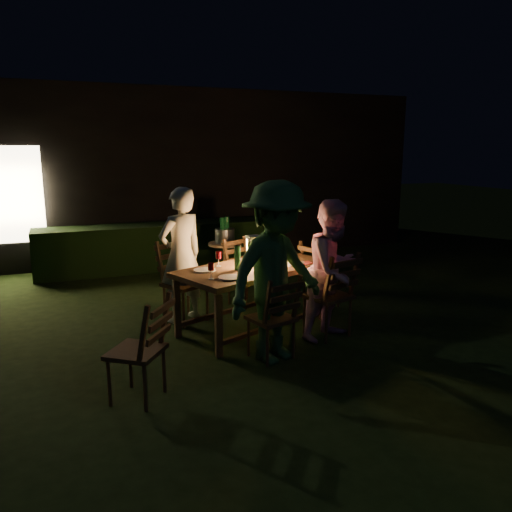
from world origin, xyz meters
name	(u,v)px	position (x,y,z in m)	size (l,w,h in m)	color
garden_envelope	(159,173)	(-0.01, 6.15, 1.58)	(40.00, 40.00, 3.20)	black
dining_table	(254,273)	(-0.06, 0.28, 0.68)	(2.02, 1.50, 0.76)	#452A17
chair_near_left	(272,332)	(-0.20, -0.60, 0.28)	(0.51, 0.53, 0.92)	#452A17
chair_near_right	(329,310)	(0.63, -0.28, 0.31)	(0.57, 0.60, 1.03)	#452A17
chair_far_left	(185,296)	(-0.76, 0.83, 0.32)	(0.64, 0.66, 1.04)	#452A17
chair_far_right	(245,284)	(0.17, 1.19, 0.28)	(0.56, 0.58, 0.94)	#452A17
chair_end	(320,286)	(1.08, 0.73, 0.28)	(0.53, 0.51, 0.93)	#452A17
chair_spare	(139,368)	(-1.60, -0.98, 0.29)	(0.62, 0.61, 0.95)	#452A17
person_house_side	(181,255)	(-0.78, 0.88, 0.83)	(0.61, 0.40, 1.66)	#EEE7CB
person_opp_right	(334,270)	(0.65, -0.32, 0.79)	(0.76, 0.60, 1.57)	#E49DBB
person_opp_left	(276,273)	(-0.18, -0.65, 0.91)	(1.17, 0.67, 1.81)	#376934
lantern	(254,252)	(-0.03, 0.34, 0.91)	(0.16, 0.16, 0.35)	white
plate_far_left	(205,270)	(-0.65, 0.28, 0.76)	(0.25, 0.25, 0.01)	white
plate_near_left	(230,277)	(-0.50, -0.13, 0.76)	(0.25, 0.25, 0.01)	white
plate_far_right	(268,257)	(0.28, 0.65, 0.76)	(0.25, 0.25, 0.01)	white
plate_near_right	(294,263)	(0.44, 0.24, 0.76)	(0.25, 0.25, 0.01)	white
wineglass_a	(218,259)	(-0.44, 0.43, 0.85)	(0.06, 0.06, 0.18)	#59070F
wineglass_b	(211,271)	(-0.69, -0.10, 0.85)	(0.06, 0.06, 0.18)	#59070F
wineglass_c	(289,259)	(0.32, 0.13, 0.85)	(0.06, 0.06, 0.18)	#59070F
wineglass_d	(280,250)	(0.45, 0.67, 0.85)	(0.06, 0.06, 0.18)	#59070F
wineglass_e	(265,265)	(-0.05, -0.04, 0.85)	(0.06, 0.06, 0.18)	silver
bottle_table	(237,258)	(-0.30, 0.19, 0.90)	(0.07, 0.07, 0.28)	#0F471E
napkin_left	(263,273)	(-0.09, -0.08, 0.76)	(0.18, 0.14, 0.01)	red
napkin_right	(304,263)	(0.56, 0.20, 0.76)	(0.18, 0.14, 0.01)	red
phone	(229,280)	(-0.53, -0.23, 0.76)	(0.14, 0.07, 0.01)	black
side_table	(225,248)	(0.21, 2.20, 0.60)	(0.51, 0.51, 0.68)	#8F6947
ice_bucket	(225,236)	(0.21, 2.20, 0.79)	(0.30, 0.30, 0.22)	#A5A8AD
bottle_bucket_a	(222,233)	(0.16, 2.16, 0.84)	(0.07, 0.07, 0.32)	#0F471E
bottle_bucket_b	(227,232)	(0.26, 2.24, 0.84)	(0.07, 0.07, 0.32)	#0F471E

